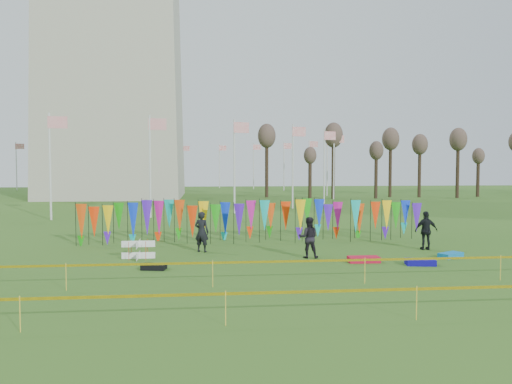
{
  "coord_description": "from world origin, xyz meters",
  "views": [
    {
      "loc": [
        -2.37,
        -18.61,
        4.05
      ],
      "look_at": [
        0.08,
        6.0,
        2.76
      ],
      "focal_mm": 35.0,
      "sensor_mm": 36.0,
      "label": 1
    }
  ],
  "objects": [
    {
      "name": "flagpole_ring",
      "position": [
        -14.0,
        48.0,
        4.0
      ],
      "size": [
        57.4,
        56.16,
        8.0
      ],
      "color": "silver",
      "rests_on": "ground"
    },
    {
      "name": "person_left",
      "position": [
        -2.61,
        4.84,
        0.96
      ],
      "size": [
        0.84,
        0.75,
        1.91
      ],
      "primitive_type": "imported",
      "rotation": [
        0.0,
        0.0,
        2.73
      ],
      "color": "black",
      "rests_on": "ground"
    },
    {
      "name": "banner_row",
      "position": [
        0.28,
        7.78,
        1.27
      ],
      "size": [
        18.64,
        0.64,
        2.15
      ],
      "color": "black",
      "rests_on": "ground"
    },
    {
      "name": "ground",
      "position": [
        0.0,
        0.0,
        0.0
      ],
      "size": [
        160.0,
        160.0,
        0.0
      ],
      "primitive_type": "plane",
      "color": "#2D5718",
      "rests_on": "ground"
    },
    {
      "name": "kite_bag_blue",
      "position": [
        6.32,
        0.81,
        0.12
      ],
      "size": [
        1.25,
        0.8,
        0.24
      ],
      "primitive_type": "cube",
      "rotation": [
        0.0,
        0.0,
        -0.18
      ],
      "color": "#0E0997",
      "rests_on": "ground"
    },
    {
      "name": "caution_tape_near",
      "position": [
        -0.22,
        -2.07,
        0.78
      ],
      "size": [
        26.0,
        0.02,
        0.9
      ],
      "color": "yellow",
      "rests_on": "ground"
    },
    {
      "name": "kite_bag_black",
      "position": [
        -4.44,
        1.01,
        0.11
      ],
      "size": [
        1.01,
        0.7,
        0.21
      ],
      "primitive_type": "cube",
      "rotation": [
        0.0,
        0.0,
        -0.19
      ],
      "color": "black",
      "rests_on": "ground"
    },
    {
      "name": "kite_bag_red",
      "position": [
        4.2,
        1.63,
        0.12
      ],
      "size": [
        1.32,
        0.62,
        0.24
      ],
      "primitive_type": "cube",
      "rotation": [
        0.0,
        0.0,
        -0.02
      ],
      "color": "red",
      "rests_on": "ground"
    },
    {
      "name": "caution_tape_far",
      "position": [
        -0.22,
        -6.16,
        0.78
      ],
      "size": [
        26.0,
        0.02,
        0.9
      ],
      "color": "yellow",
      "rests_on": "ground"
    },
    {
      "name": "tree_line",
      "position": [
        32.0,
        44.0,
        6.17
      ],
      "size": [
        53.92,
        1.92,
        7.84
      ],
      "color": "#34281A",
      "rests_on": "ground"
    },
    {
      "name": "person_right",
      "position": [
        8.17,
        4.37,
        0.94
      ],
      "size": [
        1.12,
        0.67,
        1.87
      ],
      "primitive_type": "imported",
      "rotation": [
        0.0,
        0.0,
        3.1
      ],
      "color": "black",
      "rests_on": "ground"
    },
    {
      "name": "box_kite",
      "position": [
        -5.34,
        3.31,
        0.41
      ],
      "size": [
        0.73,
        0.73,
        0.81
      ],
      "rotation": [
        0.0,
        0.0,
        -0.0
      ],
      "color": "red",
      "rests_on": "ground"
    },
    {
      "name": "person_mid",
      "position": [
        2.09,
        2.85,
        0.9
      ],
      "size": [
        0.96,
        0.68,
        1.81
      ],
      "primitive_type": "imported",
      "rotation": [
        0.0,
        0.0,
        2.98
      ],
      "color": "black",
      "rests_on": "ground"
    },
    {
      "name": "kite_bag_teal",
      "position": [
        8.35,
        2.26,
        0.11
      ],
      "size": [
        1.28,
        1.05,
        0.22
      ],
      "primitive_type": "cube",
      "rotation": [
        0.0,
        0.0,
        0.51
      ],
      "color": "#0E77C4",
      "rests_on": "ground"
    }
  ]
}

